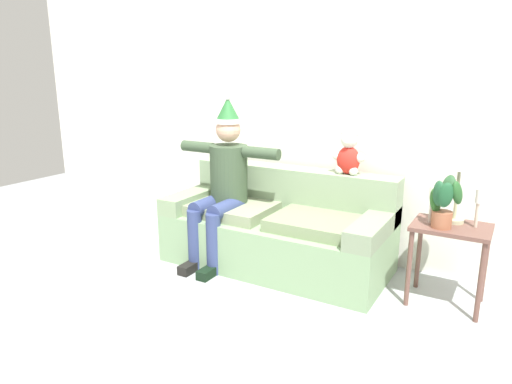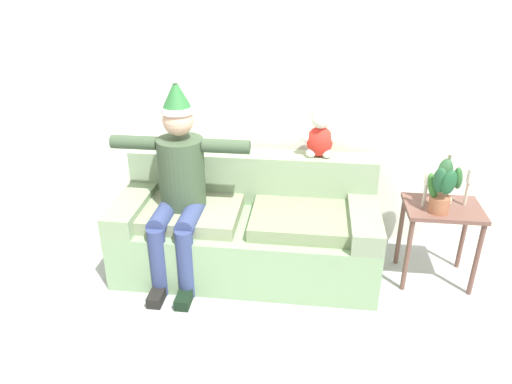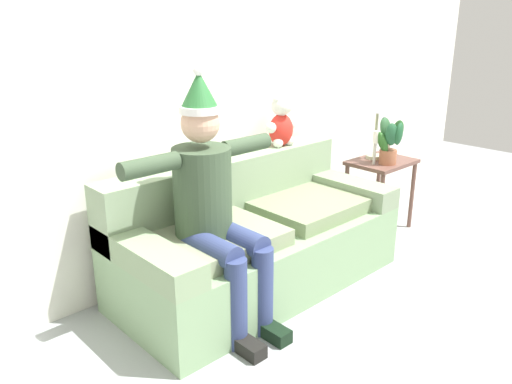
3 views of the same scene
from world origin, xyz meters
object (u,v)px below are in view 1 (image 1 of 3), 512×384
object	(u,v)px
side_table	(450,240)
potted_plant	(444,202)
couch	(279,229)
candle_tall	(432,199)
table_lamp	(461,160)
person_seated	(223,179)
teddy_bear	(348,154)
candle_short	(478,203)

from	to	relation	value
side_table	potted_plant	size ratio (longest dim) A/B	1.62
couch	side_table	xyz separation A→B (m)	(1.43, -0.04, 0.18)
candle_tall	table_lamp	bearing A→B (deg)	33.89
person_seated	potted_plant	world-z (taller)	person_seated
couch	teddy_bear	xyz separation A→B (m)	(0.52, 0.27, 0.68)
table_lamp	potted_plant	bearing A→B (deg)	-108.10
table_lamp	potted_plant	size ratio (longest dim) A/B	1.54
teddy_bear	candle_tall	world-z (taller)	teddy_bear
teddy_bear	side_table	world-z (taller)	teddy_bear
potted_plant	candle_short	size ratio (longest dim) A/B	1.36
side_table	couch	bearing A→B (deg)	178.59
couch	teddy_bear	size ratio (longest dim) A/B	5.14
candle_tall	candle_short	size ratio (longest dim) A/B	0.99
side_table	candle_tall	xyz separation A→B (m)	(-0.15, -0.02, 0.29)
side_table	table_lamp	size ratio (longest dim) A/B	1.05
person_seated	teddy_bear	xyz separation A→B (m)	(1.00, 0.43, 0.25)
person_seated	table_lamp	world-z (taller)	person_seated
couch	person_seated	distance (m)	0.67
person_seated	table_lamp	xyz separation A→B (m)	(1.91, 0.21, 0.32)
couch	person_seated	bearing A→B (deg)	-160.95
potted_plant	candle_tall	bearing A→B (deg)	140.28
candle_tall	candle_short	xyz separation A→B (m)	(0.30, 0.06, 0.00)
candle_tall	candle_short	world-z (taller)	candle_short
candle_tall	person_seated	bearing A→B (deg)	-176.41
couch	candle_tall	bearing A→B (deg)	-2.46
person_seated	teddy_bear	distance (m)	1.12
candle_short	potted_plant	bearing A→B (deg)	-146.60
couch	teddy_bear	world-z (taller)	teddy_bear
couch	teddy_bear	bearing A→B (deg)	27.25
teddy_bear	potted_plant	size ratio (longest dim) A/B	1.00
couch	candle_tall	world-z (taller)	candle_tall
side_table	candle_short	bearing A→B (deg)	14.88
person_seated	side_table	xyz separation A→B (m)	(1.91, 0.13, -0.26)
person_seated	potted_plant	xyz separation A→B (m)	(1.85, 0.03, 0.05)
teddy_bear	candle_tall	size ratio (longest dim) A/B	1.38
side_table	potted_plant	world-z (taller)	potted_plant
teddy_bear	side_table	xyz separation A→B (m)	(0.91, -0.30, -0.51)
couch	candle_short	xyz separation A→B (m)	(1.58, 0.00, 0.47)
candle_short	person_seated	bearing A→B (deg)	-175.27
teddy_bear	table_lamp	world-z (taller)	teddy_bear
candle_short	side_table	bearing A→B (deg)	-165.12
person_seated	candle_short	size ratio (longest dim) A/B	5.42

